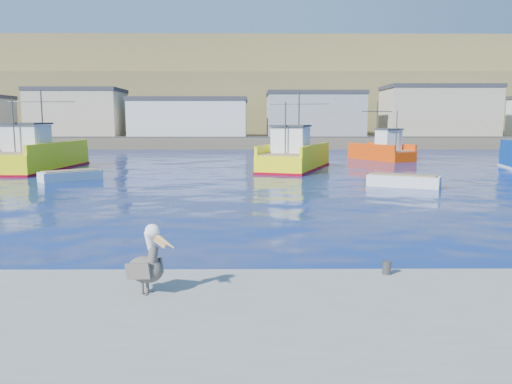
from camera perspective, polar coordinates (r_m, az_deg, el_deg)
ground at (r=14.69m, az=-0.40°, el=-7.29°), size 260.00×260.00×0.00m
dock_bollards at (r=11.26m, az=2.70°, el=-8.65°), size 36.20×0.20×0.30m
far_shore at (r=123.48m, az=-0.44°, el=10.37°), size 200.00×81.00×24.00m
trawler_yellow_a at (r=44.56m, az=-23.82°, el=3.74°), size 5.61×12.40×6.64m
trawler_yellow_b at (r=41.35m, az=4.42°, el=4.01°), size 7.07×11.42×6.45m
boat_orange at (r=53.02m, az=14.26°, el=4.64°), size 5.74×7.91×5.97m
skiff_left at (r=35.52m, az=-20.41°, el=1.68°), size 3.88×3.59×0.85m
skiff_mid at (r=31.39m, az=16.51°, el=1.12°), size 4.41×3.15×0.91m
pelican at (r=10.14m, az=-12.35°, el=-8.03°), size 1.12×0.73×1.42m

